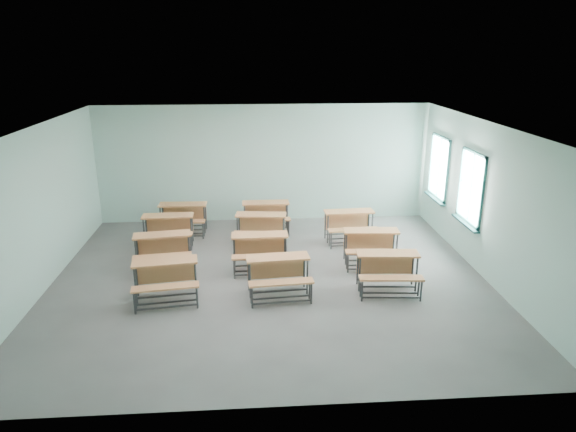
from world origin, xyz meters
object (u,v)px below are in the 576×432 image
at_px(desk_unit_r0c0, 166,275).
at_px(desk_unit_r0c1, 278,271).
at_px(desk_unit_r2c2, 350,222).
at_px(desk_unit_r3c0, 183,214).
at_px(desk_unit_r1c1, 260,247).
at_px(desk_unit_r0c2, 388,266).
at_px(desk_unit_r1c2, 371,242).
at_px(desk_unit_r2c0, 168,226).
at_px(desk_unit_r1c0, 163,247).
at_px(desk_unit_r3c1, 266,212).
at_px(desk_unit_r2c1, 261,225).

bearing_deg(desk_unit_r0c0, desk_unit_r0c1, -6.20).
height_order(desk_unit_r2c2, desk_unit_r3c0, same).
bearing_deg(desk_unit_r0c0, desk_unit_r1c1, 28.52).
xyz_separation_m(desk_unit_r0c2, desk_unit_r1c2, (-0.03, 1.33, 0.00)).
xyz_separation_m(desk_unit_r2c0, desk_unit_r3c0, (0.24, 0.93, 0.00)).
distance_m(desk_unit_r0c0, desk_unit_r3c0, 3.75).
relative_size(desk_unit_r0c2, desk_unit_r2c2, 1.01).
relative_size(desk_unit_r0c0, desk_unit_r1c0, 1.00).
xyz_separation_m(desk_unit_r2c0, desk_unit_r2c2, (4.46, 0.01, 0.00)).
xyz_separation_m(desk_unit_r1c2, desk_unit_r2c2, (-0.21, 1.43, 0.00)).
bearing_deg(desk_unit_r0c2, desk_unit_r1c1, 158.03).
bearing_deg(desk_unit_r0c1, desk_unit_r3c1, 87.30).
relative_size(desk_unit_r0c0, desk_unit_r2c0, 1.06).
height_order(desk_unit_r0c1, desk_unit_r2c2, same).
height_order(desk_unit_r0c2, desk_unit_r1c2, same).
distance_m(desk_unit_r0c2, desk_unit_r2c1, 3.62).
relative_size(desk_unit_r2c1, desk_unit_r3c0, 1.05).
xyz_separation_m(desk_unit_r0c0, desk_unit_r1c0, (-0.29, 1.49, 0.00)).
relative_size(desk_unit_r1c2, desk_unit_r2c1, 0.97).
bearing_deg(desk_unit_r2c2, desk_unit_r1c0, -165.86).
bearing_deg(desk_unit_r0c2, desk_unit_r0c0, -174.53).
bearing_deg(desk_unit_r2c0, desk_unit_r0c1, -49.07).
height_order(desk_unit_r0c1, desk_unit_r1c1, same).
height_order(desk_unit_r2c2, desk_unit_r3c1, same).
xyz_separation_m(desk_unit_r0c2, desk_unit_r3c1, (-2.30, 3.67, 0.00)).
distance_m(desk_unit_r2c0, desk_unit_r3c0, 0.96).
relative_size(desk_unit_r0c1, desk_unit_r1c2, 1.01).
relative_size(desk_unit_r0c1, desk_unit_r3c0, 1.03).
bearing_deg(desk_unit_r0c0, desk_unit_r1c2, 10.77).
relative_size(desk_unit_r1c2, desk_unit_r3c1, 1.03).
xyz_separation_m(desk_unit_r0c0, desk_unit_r2c0, (-0.38, 2.82, 0.00)).
bearing_deg(desk_unit_r2c1, desk_unit_r3c0, 159.77).
xyz_separation_m(desk_unit_r1c0, desk_unit_r2c0, (-0.09, 1.34, 0.00)).
relative_size(desk_unit_r0c2, desk_unit_r1c0, 0.97).
bearing_deg(desk_unit_r2c1, desk_unit_r0c1, -77.34).
height_order(desk_unit_r1c2, desk_unit_r2c0, same).
relative_size(desk_unit_r1c1, desk_unit_r1c2, 0.97).
xyz_separation_m(desk_unit_r0c1, desk_unit_r1c2, (2.14, 1.36, 0.00)).
bearing_deg(desk_unit_r2c0, desk_unit_r1c1, -35.74).
bearing_deg(desk_unit_r0c1, desk_unit_r1c0, 144.82).
bearing_deg(desk_unit_r2c1, desk_unit_r1c0, -143.20).
distance_m(desk_unit_r0c2, desk_unit_r2c2, 2.76).
height_order(desk_unit_r1c0, desk_unit_r3c0, same).
height_order(desk_unit_r0c2, desk_unit_r1c1, same).
xyz_separation_m(desk_unit_r0c2, desk_unit_r2c0, (-4.70, 2.74, 0.00)).
xyz_separation_m(desk_unit_r1c1, desk_unit_r2c0, (-2.20, 1.50, 0.00)).
bearing_deg(desk_unit_r3c0, desk_unit_r0c0, -86.39).
xyz_separation_m(desk_unit_r1c0, desk_unit_r1c2, (4.58, -0.08, 0.00)).
bearing_deg(desk_unit_r1c2, desk_unit_r3c1, 137.91).
distance_m(desk_unit_r1c0, desk_unit_r2c2, 4.57).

